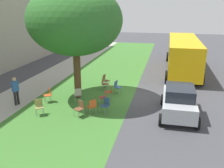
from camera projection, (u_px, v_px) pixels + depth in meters
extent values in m
plane|color=#424247|center=(137.00, 96.00, 16.01)|extent=(80.00, 80.00, 0.00)
cube|color=#3D752D|center=(90.00, 92.00, 16.68)|extent=(48.00, 6.00, 0.01)
cube|color=#ADA89E|center=(32.00, 88.00, 17.61)|extent=(48.00, 2.80, 0.01)
cylinder|color=brown|center=(77.00, 71.00, 15.34)|extent=(0.44, 0.44, 3.46)
ellipsoid|color=#2D6B28|center=(75.00, 20.00, 14.41)|extent=(5.65, 5.65, 4.17)
cube|color=#C64C1E|center=(109.00, 92.00, 15.42)|extent=(0.51, 0.50, 0.04)
cube|color=#C64C1E|center=(111.00, 88.00, 15.35)|extent=(0.41, 0.19, 0.40)
cylinder|color=gray|center=(106.00, 94.00, 15.65)|extent=(0.02, 0.02, 0.42)
cylinder|color=gray|center=(106.00, 96.00, 15.31)|extent=(0.02, 0.02, 0.42)
cylinder|color=gray|center=(111.00, 94.00, 15.66)|extent=(0.02, 0.02, 0.42)
cylinder|color=gray|center=(111.00, 96.00, 15.32)|extent=(0.02, 0.02, 0.42)
cube|color=olive|center=(39.00, 108.00, 13.05)|extent=(0.57, 0.57, 0.04)
cube|color=olive|center=(39.00, 102.00, 13.13)|extent=(0.29, 0.38, 0.40)
cylinder|color=gray|center=(36.00, 113.00, 12.90)|extent=(0.02, 0.02, 0.42)
cylinder|color=gray|center=(43.00, 112.00, 13.03)|extent=(0.02, 0.02, 0.42)
cylinder|color=gray|center=(36.00, 111.00, 13.21)|extent=(0.02, 0.02, 0.42)
cylinder|color=gray|center=(43.00, 110.00, 13.33)|extent=(0.02, 0.02, 0.42)
cube|color=#C64C1E|center=(91.00, 107.00, 13.17)|extent=(0.58, 0.58, 0.04)
cube|color=#C64C1E|center=(93.00, 104.00, 12.95)|extent=(0.35, 0.34, 0.40)
cylinder|color=gray|center=(93.00, 109.00, 13.47)|extent=(0.02, 0.02, 0.42)
cylinder|color=gray|center=(87.00, 110.00, 13.28)|extent=(0.02, 0.02, 0.42)
cylinder|color=gray|center=(96.00, 111.00, 13.20)|extent=(0.02, 0.02, 0.42)
cylinder|color=gray|center=(90.00, 112.00, 13.01)|extent=(0.02, 0.02, 0.42)
cube|color=brown|center=(79.00, 109.00, 12.86)|extent=(0.56, 0.57, 0.04)
cube|color=brown|center=(81.00, 104.00, 12.91)|extent=(0.28, 0.39, 0.40)
cylinder|color=gray|center=(74.00, 113.00, 12.93)|extent=(0.02, 0.02, 0.42)
cylinder|color=gray|center=(78.00, 115.00, 12.69)|extent=(0.02, 0.02, 0.42)
cylinder|color=gray|center=(79.00, 111.00, 13.16)|extent=(0.02, 0.02, 0.42)
cylinder|color=gray|center=(84.00, 113.00, 12.93)|extent=(0.02, 0.02, 0.42)
cube|color=#335184|center=(104.00, 106.00, 13.29)|extent=(0.55, 0.56, 0.04)
cube|color=#335184|center=(107.00, 101.00, 13.34)|extent=(0.26, 0.39, 0.40)
cylinder|color=gray|center=(100.00, 110.00, 13.35)|extent=(0.02, 0.02, 0.42)
cylinder|color=gray|center=(105.00, 111.00, 13.12)|extent=(0.02, 0.02, 0.42)
cylinder|color=gray|center=(104.00, 108.00, 13.59)|extent=(0.02, 0.02, 0.42)
cylinder|color=gray|center=(109.00, 110.00, 13.37)|extent=(0.02, 0.02, 0.42)
cube|color=#ADA393|center=(78.00, 95.00, 14.95)|extent=(0.57, 0.57, 0.04)
cube|color=#ADA393|center=(78.00, 92.00, 14.71)|extent=(0.29, 0.38, 0.40)
cylinder|color=gray|center=(80.00, 97.00, 15.23)|extent=(0.02, 0.02, 0.42)
cylinder|color=gray|center=(74.00, 98.00, 15.11)|extent=(0.02, 0.02, 0.42)
cylinder|color=gray|center=(81.00, 99.00, 14.92)|extent=(0.02, 0.02, 0.42)
cylinder|color=gray|center=(75.00, 99.00, 14.80)|extent=(0.02, 0.02, 0.42)
cube|color=brown|center=(105.00, 84.00, 16.99)|extent=(0.43, 0.41, 0.04)
cube|color=brown|center=(103.00, 81.00, 16.96)|extent=(0.40, 0.10, 0.40)
cylinder|color=gray|center=(107.00, 88.00, 16.86)|extent=(0.02, 0.02, 0.42)
cylinder|color=gray|center=(108.00, 87.00, 17.19)|extent=(0.02, 0.02, 0.42)
cylinder|color=gray|center=(102.00, 88.00, 16.94)|extent=(0.02, 0.02, 0.42)
cylinder|color=gray|center=(104.00, 86.00, 17.27)|extent=(0.02, 0.02, 0.42)
cube|color=#C64C1E|center=(47.00, 95.00, 14.85)|extent=(0.58, 0.57, 0.04)
cube|color=#C64C1E|center=(50.00, 91.00, 14.85)|extent=(0.36, 0.32, 0.40)
cylinder|color=gray|center=(44.00, 98.00, 15.00)|extent=(0.02, 0.02, 0.42)
cylinder|color=gray|center=(45.00, 100.00, 14.69)|extent=(0.02, 0.02, 0.42)
cylinder|color=gray|center=(50.00, 97.00, 15.15)|extent=(0.02, 0.02, 0.42)
cylinder|color=gray|center=(51.00, 99.00, 14.84)|extent=(0.02, 0.02, 0.42)
cube|color=#B7332D|center=(103.00, 97.00, 14.50)|extent=(0.48, 0.47, 0.04)
cube|color=#B7332D|center=(106.00, 94.00, 14.42)|extent=(0.41, 0.15, 0.40)
cylinder|color=gray|center=(100.00, 100.00, 14.75)|extent=(0.02, 0.02, 0.42)
cylinder|color=gray|center=(100.00, 102.00, 14.41)|extent=(0.02, 0.02, 0.42)
cylinder|color=gray|center=(106.00, 100.00, 14.74)|extent=(0.02, 0.02, 0.42)
cylinder|color=gray|center=(105.00, 102.00, 14.39)|extent=(0.02, 0.02, 0.42)
cube|color=#335184|center=(118.00, 87.00, 16.29)|extent=(0.51, 0.50, 0.04)
cube|color=#335184|center=(116.00, 84.00, 16.30)|extent=(0.41, 0.19, 0.40)
cylinder|color=gray|center=(119.00, 92.00, 16.13)|extent=(0.02, 0.02, 0.42)
cylinder|color=gray|center=(122.00, 90.00, 16.44)|extent=(0.02, 0.02, 0.42)
cylinder|color=gray|center=(115.00, 91.00, 16.29)|extent=(0.02, 0.02, 0.42)
cylinder|color=gray|center=(117.00, 89.00, 16.59)|extent=(0.02, 0.02, 0.42)
cube|color=brown|center=(106.00, 81.00, 17.74)|extent=(0.51, 0.49, 0.04)
cube|color=brown|center=(104.00, 77.00, 17.75)|extent=(0.41, 0.18, 0.40)
cylinder|color=gray|center=(107.00, 85.00, 17.59)|extent=(0.02, 0.02, 0.42)
cylinder|color=gray|center=(109.00, 83.00, 17.89)|extent=(0.02, 0.02, 0.42)
cylinder|color=gray|center=(103.00, 84.00, 17.73)|extent=(0.02, 0.02, 0.42)
cylinder|color=gray|center=(105.00, 83.00, 18.04)|extent=(0.02, 0.02, 0.42)
cube|color=#ADB2B7|center=(179.00, 103.00, 12.98)|extent=(3.70, 1.64, 0.76)
cube|color=#1E232B|center=(180.00, 93.00, 12.65)|extent=(1.90, 1.44, 0.64)
cylinder|color=black|center=(162.00, 99.00, 14.58)|extent=(0.60, 0.18, 0.60)
cylinder|color=black|center=(193.00, 102.00, 14.22)|extent=(0.60, 0.18, 0.60)
cylinder|color=black|center=(161.00, 120.00, 11.98)|extent=(0.60, 0.18, 0.60)
cylinder|color=black|center=(198.00, 123.00, 11.62)|extent=(0.60, 0.18, 0.60)
cube|color=yellow|center=(183.00, 53.00, 21.67)|extent=(10.40, 2.44, 2.50)
cube|color=black|center=(183.00, 57.00, 21.78)|extent=(10.30, 2.46, 0.12)
cube|color=black|center=(184.00, 43.00, 21.40)|extent=(10.30, 2.46, 0.56)
cylinder|color=black|center=(168.00, 57.00, 26.00)|extent=(0.96, 0.28, 0.96)
cylinder|color=black|center=(193.00, 58.00, 25.47)|extent=(0.96, 0.28, 0.96)
cylinder|color=black|center=(167.00, 77.00, 18.57)|extent=(0.96, 0.28, 0.96)
cylinder|color=black|center=(202.00, 79.00, 18.04)|extent=(0.96, 0.28, 0.96)
cylinder|color=black|center=(18.00, 98.00, 14.52)|extent=(0.14, 0.14, 0.85)
cylinder|color=black|center=(15.00, 98.00, 14.39)|extent=(0.14, 0.14, 0.85)
cube|color=#2D59A5|center=(15.00, 86.00, 14.23)|extent=(0.41, 0.33, 0.60)
sphere|color=tan|center=(14.00, 79.00, 14.10)|extent=(0.22, 0.22, 0.22)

